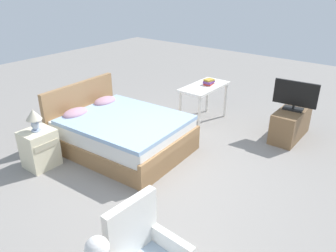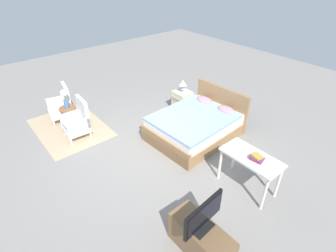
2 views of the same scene
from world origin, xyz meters
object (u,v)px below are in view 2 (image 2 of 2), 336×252
at_px(table_lamp, 183,84).
at_px(vanity_desk, 251,161).
at_px(book_stack, 257,158).
at_px(armchair_by_window_right, 78,122).
at_px(bed, 196,125).
at_px(nightstand, 182,101).
at_px(armchair_by_window_left, 62,106).
at_px(flower_vase, 65,97).
at_px(side_table, 69,115).
at_px(tv_stand, 201,240).
at_px(tv_flatscreen, 203,216).

height_order(table_lamp, vanity_desk, table_lamp).
bearing_deg(book_stack, armchair_by_window_right, -155.75).
distance_m(vanity_desk, book_stack, 0.19).
relative_size(bed, table_lamp, 6.21).
height_order(bed, book_stack, bed).
bearing_deg(nightstand, vanity_desk, -19.49).
xyz_separation_m(armchair_by_window_left, vanity_desk, (4.47, 1.65, 0.23)).
bearing_deg(nightstand, flower_vase, -113.15).
bearing_deg(vanity_desk, table_lamp, 160.50).
distance_m(bed, flower_vase, 3.13).
xyz_separation_m(flower_vase, vanity_desk, (4.00, 1.66, -0.22)).
height_order(bed, vanity_desk, bed).
distance_m(armchair_by_window_left, armchair_by_window_right, 0.97).
distance_m(table_lamp, vanity_desk, 3.03).
distance_m(flower_vase, book_stack, 4.42).
distance_m(side_table, flower_vase, 0.49).
height_order(armchair_by_window_left, flower_vase, flower_vase).
distance_m(nightstand, tv_stand, 4.10).
bearing_deg(flower_vase, tv_flatscreen, 1.47).
distance_m(bed, nightstand, 1.23).
relative_size(tv_stand, tv_flatscreen, 1.35).
bearing_deg(side_table, tv_flatscreen, 1.47).
bearing_deg(table_lamp, armchair_by_window_left, -121.33).
height_order(flower_vase, vanity_desk, flower_vase).
relative_size(armchair_by_window_left, vanity_desk, 0.88).
xyz_separation_m(flower_vase, table_lamp, (1.14, 2.67, -0.05)).
relative_size(armchair_by_window_right, tv_stand, 0.96).
relative_size(table_lamp, tv_stand, 0.34).
bearing_deg(book_stack, tv_stand, -81.11).
distance_m(armchair_by_window_left, nightstand, 3.12).
height_order(armchair_by_window_left, tv_stand, armchair_by_window_left).
bearing_deg(vanity_desk, armchair_by_window_left, -159.72).
bearing_deg(side_table, armchair_by_window_right, 1.33).
xyz_separation_m(side_table, flower_vase, (0.00, 0.00, 0.49)).
distance_m(bed, table_lamp, 1.32).
bearing_deg(flower_vase, vanity_desk, 22.61).
bearing_deg(armchair_by_window_right, tv_flatscreen, 1.49).
height_order(armchair_by_window_right, flower_vase, flower_vase).
relative_size(flower_vase, vanity_desk, 0.46).
height_order(armchair_by_window_right, tv_flatscreen, tv_flatscreen).
xyz_separation_m(side_table, nightstand, (1.14, 2.67, -0.05)).
bearing_deg(tv_stand, table_lamp, 141.29).
height_order(armchair_by_window_right, side_table, armchair_by_window_right).
height_order(flower_vase, tv_stand, flower_vase).
relative_size(flower_vase, book_stack, 2.05).
height_order(nightstand, tv_stand, nightstand).
xyz_separation_m(nightstand, tv_stand, (3.20, -2.56, -0.03)).
height_order(flower_vase, tv_flatscreen, flower_vase).
height_order(table_lamp, book_stack, table_lamp).
distance_m(armchair_by_window_right, book_stack, 3.98).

